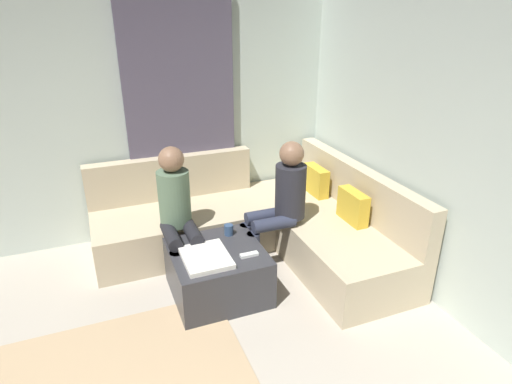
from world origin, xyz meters
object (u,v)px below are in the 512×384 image
(coffee_mug, at_px, (229,230))
(person_on_couch_back, at_px, (281,200))
(ottoman, at_px, (218,272))
(person_on_couch_side, at_px, (177,210))
(game_remote, at_px, (249,255))
(sectional_couch, at_px, (262,224))

(coffee_mug, bearing_deg, person_on_couch_back, 92.91)
(ottoman, distance_m, coffee_mug, 0.38)
(coffee_mug, distance_m, person_on_couch_side, 0.48)
(game_remote, bearing_deg, ottoman, -129.29)
(sectional_couch, xyz_separation_m, coffee_mug, (0.32, -0.46, 0.19))
(game_remote, bearing_deg, coffee_mug, -174.29)
(ottoman, bearing_deg, person_on_couch_back, 109.60)
(game_remote, distance_m, person_on_couch_side, 0.76)
(sectional_couch, distance_m, person_on_couch_back, 0.48)
(coffee_mug, xyz_separation_m, person_on_couch_side, (-0.17, -0.41, 0.19))
(game_remote, relative_size, person_on_couch_side, 0.12)
(coffee_mug, height_order, game_remote, coffee_mug)
(coffee_mug, xyz_separation_m, game_remote, (0.40, 0.04, -0.04))
(sectional_couch, xyz_separation_m, ottoman, (0.54, -0.64, -0.07))
(person_on_couch_back, relative_size, person_on_couch_side, 1.00)
(person_on_couch_back, bearing_deg, game_remote, 132.15)
(sectional_couch, bearing_deg, person_on_couch_side, -80.27)
(person_on_couch_back, xyz_separation_m, person_on_couch_side, (-0.15, -0.92, 0.00))
(sectional_couch, xyz_separation_m, person_on_couch_back, (0.30, 0.06, 0.38))
(ottoman, height_order, person_on_couch_side, person_on_couch_side)
(sectional_couch, distance_m, ottoman, 0.84)
(game_remote, height_order, person_on_couch_side, person_on_couch_side)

